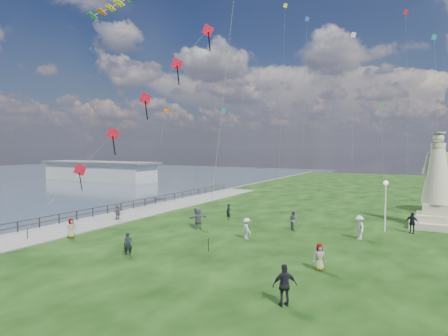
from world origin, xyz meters
The scene contains 18 objects.
waterfront centered at (-15.24, 8.99, -0.06)m, with size 200.00×200.00×1.51m.
pier_pavilion centered at (-52.00, 42.00, 1.84)m, with size 30.00×8.00×4.40m.
statue centered at (14.44, 19.45, 3.22)m, with size 4.22×4.22×8.54m.
lamppost centered at (10.59, 15.36, 3.16)m, with size 0.41×0.41×4.39m.
person_0 centered at (-3.54, -0.54, 0.79)m, with size 0.58×0.38×1.58m, color black.
person_1 centered at (-4.60, 9.26, 0.89)m, with size 0.86×0.53×1.77m, color #595960.
person_2 centered at (1.36, 7.41, 0.84)m, with size 1.08×0.56×1.67m, color silver.
person_3 centered at (8.14, -3.00, 0.97)m, with size 1.13×0.58×1.93m, color black.
person_4 centered at (8.26, 2.69, 0.79)m, with size 0.78×0.48×1.59m, color #595960.
person_5 centered at (-12.95, 8.11, 0.82)m, with size 1.52×0.66×1.64m, color #595960.
person_6 centered at (-3.55, 13.56, 0.80)m, with size 0.59×0.38×1.61m, color black.
person_7 centered at (3.55, 12.34, 0.86)m, with size 0.83×0.51×1.72m, color #595960.
person_8 centered at (9.11, 11.61, 0.93)m, with size 1.21×0.62×1.87m, color silver.
person_9 centered at (12.63, 15.87, 0.90)m, with size 1.05×0.54×1.79m, color black.
person_10 centered at (-11.10, 1.12, 0.78)m, with size 0.76×0.47×1.56m, color #595960.
person_11 centered at (-3.96, 8.65, 0.95)m, with size 1.77×0.76×1.91m, color #595960.
red_kite_train centered at (-6.64, 4.58, 10.69)m, with size 11.45×9.35×17.33m.
small_kites centered at (2.43, 23.88, 14.40)m, with size 29.62×19.02×26.16m.
Camera 1 is at (13.68, -18.85, 7.18)m, focal length 30.00 mm.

